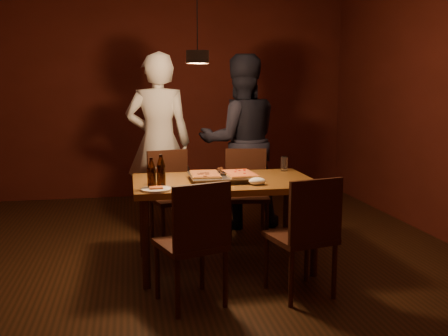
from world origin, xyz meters
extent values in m
plane|color=#331B0D|center=(0.00, 0.00, 0.00)|extent=(6.00, 6.00, 0.00)
plane|color=#511912|center=(0.00, 3.00, 1.40)|extent=(5.00, 0.00, 5.00)
plane|color=#511912|center=(0.00, -3.00, 1.40)|extent=(5.00, 0.00, 5.00)
cube|color=brown|center=(0.22, 0.06, 0.72)|extent=(1.50, 0.90, 0.05)
cylinder|color=#38190F|center=(-0.45, -0.31, 0.35)|extent=(0.06, 0.06, 0.70)
cylinder|color=#38190F|center=(0.89, -0.31, 0.35)|extent=(0.06, 0.06, 0.70)
cylinder|color=#38190F|center=(-0.45, 0.43, 0.35)|extent=(0.06, 0.06, 0.70)
cylinder|color=#38190F|center=(0.89, 0.43, 0.35)|extent=(0.06, 0.06, 0.70)
cube|color=#38190F|center=(-0.13, 0.80, 0.43)|extent=(0.51, 0.51, 0.04)
cube|color=#38190F|center=(-0.18, 0.98, 0.67)|extent=(0.41, 0.14, 0.45)
cube|color=#38190F|center=(0.59, 0.77, 0.43)|extent=(0.48, 0.48, 0.04)
cube|color=#38190F|center=(0.62, 0.96, 0.67)|extent=(0.42, 0.09, 0.45)
cube|color=#38190F|center=(-0.15, -0.64, 0.43)|extent=(0.53, 0.53, 0.04)
cube|color=#38190F|center=(-0.09, -0.82, 0.67)|extent=(0.41, 0.16, 0.45)
cube|color=#38190F|center=(0.66, -0.62, 0.43)|extent=(0.50, 0.50, 0.04)
cube|color=#38190F|center=(0.70, -0.81, 0.67)|extent=(0.42, 0.12, 0.45)
cube|color=silver|center=(0.21, 0.03, 0.77)|extent=(0.57, 0.47, 0.05)
cube|color=maroon|center=(0.06, 0.04, 0.81)|extent=(0.25, 0.38, 0.02)
cube|color=gold|center=(0.35, 0.02, 0.81)|extent=(0.26, 0.39, 0.02)
cylinder|color=black|center=(-0.39, -0.21, 0.83)|extent=(0.06, 0.06, 0.15)
cone|color=black|center=(-0.39, -0.21, 0.95)|extent=(0.06, 0.06, 0.09)
cylinder|color=black|center=(-0.31, -0.16, 0.83)|extent=(0.07, 0.07, 0.16)
cone|color=black|center=(-0.31, -0.16, 0.96)|extent=(0.07, 0.07, 0.09)
cylinder|color=silver|center=(-0.33, -0.02, 0.82)|extent=(0.08, 0.08, 0.13)
cylinder|color=silver|center=(0.86, 0.40, 0.82)|extent=(0.06, 0.06, 0.13)
cylinder|color=white|center=(-0.36, -0.28, 0.76)|extent=(0.23, 0.23, 0.02)
cube|color=gold|center=(-0.36, -0.28, 0.77)|extent=(0.10, 0.08, 0.01)
ellipsoid|color=white|center=(0.44, -0.20, 0.78)|extent=(0.14, 0.11, 0.06)
imported|color=silver|center=(-0.24, 1.32, 0.94)|extent=(0.73, 0.53, 1.87)
imported|color=black|center=(0.64, 1.29, 0.93)|extent=(0.93, 0.73, 1.86)
cylinder|color=black|center=(0.00, 0.00, 1.75)|extent=(0.18, 0.18, 0.10)
camera|label=1|loc=(-0.55, -3.97, 1.52)|focal=40.00mm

